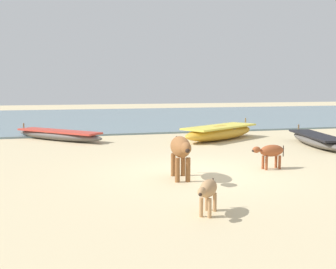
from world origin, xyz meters
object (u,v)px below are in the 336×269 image
at_px(fishing_boat_0, 220,132).
at_px(cow_adult_brown, 181,149).
at_px(fishing_boat_1, 316,140).
at_px(fishing_boat_2, 59,135).
at_px(calf_far_tan, 208,190).
at_px(calf_near_rust, 270,152).

height_order(fishing_boat_0, cow_adult_brown, cow_adult_brown).
bearing_deg(fishing_boat_1, fishing_boat_2, 78.38).
distance_m(fishing_boat_1, fishing_boat_2, 9.89).
xyz_separation_m(fishing_boat_2, calf_far_tan, (2.34, -10.52, 0.20)).
height_order(fishing_boat_2, calf_near_rust, calf_near_rust).
relative_size(fishing_boat_0, fishing_boat_1, 1.03).
bearing_deg(calf_near_rust, cow_adult_brown, 4.79).
distance_m(fishing_boat_0, fishing_boat_1, 3.71).
height_order(fishing_boat_1, cow_adult_brown, cow_adult_brown).
relative_size(fishing_boat_0, cow_adult_brown, 2.71).
relative_size(fishing_boat_0, calf_near_rust, 4.23).
height_order(fishing_boat_2, calf_far_tan, fishing_boat_2).
bearing_deg(fishing_boat_1, fishing_boat_0, 59.12).
distance_m(fishing_boat_2, calf_far_tan, 10.78).
bearing_deg(fishing_boat_0, fishing_boat_2, 133.80).
xyz_separation_m(fishing_boat_1, fishing_boat_2, (-8.97, 4.17, -0.01)).
xyz_separation_m(fishing_boat_0, fishing_boat_2, (-6.31, 1.58, -0.09)).
xyz_separation_m(fishing_boat_0, calf_far_tan, (-3.97, -8.94, 0.11)).
bearing_deg(fishing_boat_0, calf_far_tan, -146.07).
height_order(fishing_boat_0, calf_near_rust, fishing_boat_0).
bearing_deg(fishing_boat_0, calf_near_rust, -132.11).
relative_size(fishing_boat_2, cow_adult_brown, 2.48).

